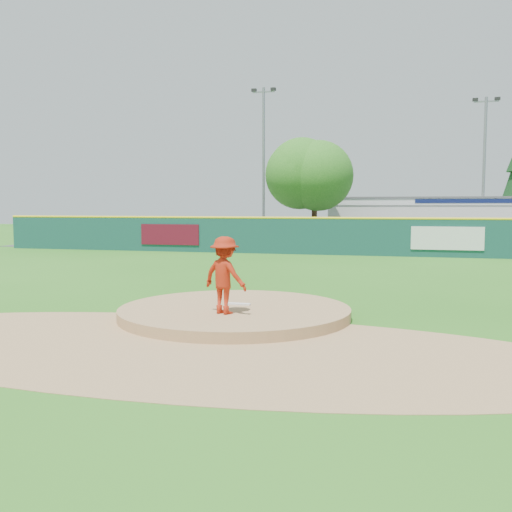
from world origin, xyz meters
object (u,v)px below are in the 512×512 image
(van, at_px, (280,236))
(pool_building_grp, at_px, (434,219))
(pitcher, at_px, (225,275))
(playground_slide, at_px, (104,234))
(light_pole_right, at_px, (484,164))
(deciduous_tree, at_px, (315,177))
(light_pole_left, at_px, (264,158))

(van, relative_size, pool_building_grp, 0.32)
(pitcher, distance_m, playground_slide, 29.01)
(light_pole_right, bearing_deg, deciduous_tree, -160.02)
(pool_building_grp, relative_size, deciduous_tree, 2.07)
(light_pole_left, distance_m, light_pole_right, 15.14)
(light_pole_right, bearing_deg, playground_slide, -166.68)
(pitcher, height_order, light_pole_left, light_pole_left)
(playground_slide, xyz_separation_m, light_pole_right, (25.51, 6.04, 4.83))
(van, relative_size, deciduous_tree, 0.66)
(pitcher, relative_size, van, 0.35)
(van, relative_size, playground_slide, 1.91)
(pitcher, distance_m, van, 24.89)
(light_pole_left, bearing_deg, deciduous_tree, -26.57)
(deciduous_tree, bearing_deg, pitcher, -85.51)
(deciduous_tree, bearing_deg, van, -147.30)
(playground_slide, height_order, deciduous_tree, deciduous_tree)
(pitcher, relative_size, deciduous_tree, 0.23)
(van, relative_size, light_pole_left, 0.44)
(pitcher, bearing_deg, van, -58.76)
(pool_building_grp, xyz_separation_m, playground_slide, (-22.51, -9.03, -0.95))
(pool_building_grp, bearing_deg, playground_slide, -158.14)
(light_pole_left, bearing_deg, van, -59.23)
(pool_building_grp, bearing_deg, light_pole_right, -44.95)
(pitcher, distance_m, light_pole_left, 28.93)
(deciduous_tree, relative_size, light_pole_right, 0.74)
(pitcher, xyz_separation_m, light_pole_left, (-6.03, 27.86, 4.94))
(pitcher, distance_m, deciduous_tree, 26.17)
(deciduous_tree, distance_m, light_pole_right, 11.75)
(pool_building_grp, xyz_separation_m, light_pole_left, (-12.00, -4.99, 4.39))
(playground_slide, bearing_deg, light_pole_right, 13.32)
(deciduous_tree, relative_size, light_pole_left, 0.67)
(pitcher, distance_m, pool_building_grp, 33.40)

